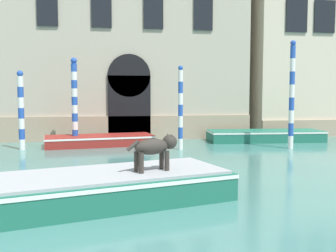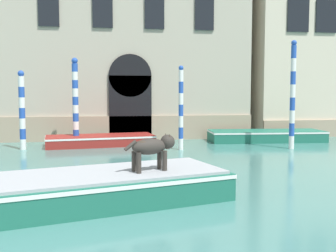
% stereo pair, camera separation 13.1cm
% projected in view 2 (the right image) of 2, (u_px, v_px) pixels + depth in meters
% --- Properties ---
extents(palazzo_left, '(12.96, 6.13, 14.45)m').
position_uv_depth(palazzo_left, '(126.00, 10.00, 22.57)').
color(palazzo_left, '#B2A893').
rests_on(palazzo_left, ground_plane).
extents(boat_foreground, '(7.08, 3.95, 0.67)m').
position_uv_depth(boat_foreground, '(76.00, 189.00, 8.48)').
color(boat_foreground, '#1E6651').
rests_on(boat_foreground, ground_plane).
extents(dog_on_deck, '(1.19, 0.64, 0.83)m').
position_uv_depth(dog_on_deck, '(153.00, 147.00, 8.84)').
color(dog_on_deck, '#332D28').
rests_on(dog_on_deck, boat_foreground).
extents(boat_moored_near_palazzo, '(5.10, 2.52, 0.47)m').
position_uv_depth(boat_moored_near_palazzo, '(100.00, 140.00, 18.17)').
color(boat_moored_near_palazzo, maroon).
rests_on(boat_moored_near_palazzo, ground_plane).
extents(boat_moored_far, '(5.78, 2.28, 0.55)m').
position_uv_depth(boat_moored_far, '(266.00, 136.00, 19.72)').
color(boat_moored_far, '#1E6651').
rests_on(boat_moored_far, ground_plane).
extents(mooring_pole_0, '(0.28, 0.28, 4.01)m').
position_uv_depth(mooring_pole_0, '(75.00, 102.00, 17.86)').
color(mooring_pole_0, white).
rests_on(mooring_pole_0, ground_plane).
extents(mooring_pole_1, '(0.21, 0.21, 3.57)m').
position_uv_depth(mooring_pole_1, '(181.00, 108.00, 16.63)').
color(mooring_pole_1, white).
rests_on(mooring_pole_1, ground_plane).
extents(mooring_pole_2, '(0.23, 0.23, 4.67)m').
position_uv_depth(mooring_pole_2, '(293.00, 95.00, 16.92)').
color(mooring_pole_2, white).
rests_on(mooring_pole_2, ground_plane).
extents(mooring_pole_3, '(0.26, 0.26, 3.37)m').
position_uv_depth(mooring_pole_3, '(22.00, 110.00, 16.73)').
color(mooring_pole_3, white).
rests_on(mooring_pole_3, ground_plane).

